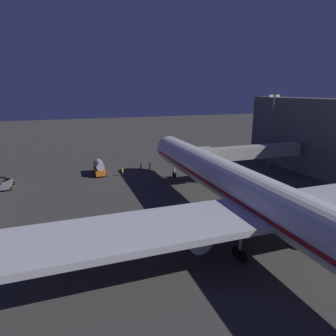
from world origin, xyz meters
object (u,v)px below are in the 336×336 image
at_px(apron_floodlight_mast, 271,125).
at_px(traffic_cone_nose_port, 175,169).
at_px(ground_crew_marshaller_fwd, 122,172).
at_px(airliner_at_gate, 260,199).
at_px(jet_bridge, 243,153).
at_px(fuel_tanker, 99,167).
at_px(belt_loader, 7,184).
at_px(traffic_cone_nose_starboard, 157,171).
at_px(ground_crew_near_nose_gear, 150,165).
at_px(ground_crew_by_belt_loader, 141,166).

bearing_deg(apron_floodlight_mast, traffic_cone_nose_port, -9.19).
xyz_separation_m(apron_floodlight_mast, ground_crew_marshaller_fwd, (35.78, -2.98, -8.96)).
xyz_separation_m(airliner_at_gate, jet_bridge, (-12.75, -23.00, 0.09)).
height_order(apron_floodlight_mast, fuel_tanker, apron_floodlight_mast).
relative_size(airliner_at_gate, belt_loader, 8.15).
bearing_deg(traffic_cone_nose_port, fuel_tanker, -7.36).
xyz_separation_m(belt_loader, traffic_cone_nose_starboard, (-30.52, -1.32, -0.57)).
xyz_separation_m(jet_bridge, ground_crew_near_nose_gear, (15.82, -14.27, -4.76)).
bearing_deg(ground_crew_near_nose_gear, traffic_cone_nose_port, 153.21).
xyz_separation_m(airliner_at_gate, traffic_cone_nose_starboard, (2.20, -34.61, -5.37)).
bearing_deg(airliner_at_gate, apron_floodlight_mast, -129.59).
distance_m(apron_floodlight_mast, traffic_cone_nose_port, 25.52).
height_order(airliner_at_gate, traffic_cone_nose_port, airliner_at_gate).
relative_size(airliner_at_gate, fuel_tanker, 12.53).
xyz_separation_m(jet_bridge, belt_loader, (45.47, -10.29, -4.89)).
relative_size(fuel_tanker, ground_crew_near_nose_gear, 3.17).
height_order(belt_loader, ground_crew_marshaller_fwd, belt_loader).
bearing_deg(ground_crew_by_belt_loader, apron_floodlight_mast, 168.56).
distance_m(jet_bridge, belt_loader, 46.88).
distance_m(belt_loader, traffic_cone_nose_starboard, 30.55).
distance_m(ground_crew_marshaller_fwd, traffic_cone_nose_port, 12.53).
height_order(ground_crew_marshaller_fwd, traffic_cone_nose_starboard, ground_crew_marshaller_fwd).
bearing_deg(jet_bridge, ground_crew_near_nose_gear, -42.05).
height_order(fuel_tanker, ground_crew_marshaller_fwd, fuel_tanker).
height_order(airliner_at_gate, traffic_cone_nose_starboard, airliner_at_gate).
relative_size(apron_floodlight_mast, ground_crew_by_belt_loader, 10.00).
height_order(ground_crew_near_nose_gear, ground_crew_by_belt_loader, ground_crew_near_nose_gear).
bearing_deg(traffic_cone_nose_starboard, belt_loader, 2.47).
height_order(ground_crew_by_belt_loader, traffic_cone_nose_starboard, ground_crew_by_belt_loader).
bearing_deg(traffic_cone_nose_port, apron_floodlight_mast, 170.81).
bearing_deg(ground_crew_marshaller_fwd, ground_crew_by_belt_loader, -146.65).
bearing_deg(apron_floodlight_mast, belt_loader, -2.41).
height_order(airliner_at_gate, ground_crew_by_belt_loader, airliner_at_gate).
distance_m(apron_floodlight_mast, fuel_tanker, 41.63).
height_order(belt_loader, ground_crew_by_belt_loader, belt_loader).
height_order(jet_bridge, traffic_cone_nose_port, jet_bridge).
relative_size(traffic_cone_nose_port, traffic_cone_nose_starboard, 1.00).
bearing_deg(apron_floodlight_mast, fuel_tanker, -8.42).
height_order(airliner_at_gate, belt_loader, airliner_at_gate).
relative_size(jet_bridge, fuel_tanker, 4.28).
height_order(jet_bridge, ground_crew_marshaller_fwd, jet_bridge).
xyz_separation_m(ground_crew_near_nose_gear, traffic_cone_nose_starboard, (-0.87, 2.66, -0.70)).
bearing_deg(airliner_at_gate, traffic_cone_nose_starboard, -86.36).
xyz_separation_m(fuel_tanker, traffic_cone_nose_starboard, (-12.65, 2.20, -1.37)).
bearing_deg(ground_crew_near_nose_gear, jet_bridge, 137.95).
bearing_deg(ground_crew_marshaller_fwd, traffic_cone_nose_port, -176.37).
xyz_separation_m(belt_loader, ground_crew_by_belt_loader, (-27.39, -3.79, 0.09)).
distance_m(airliner_at_gate, ground_crew_by_belt_loader, 37.75).
bearing_deg(traffic_cone_nose_starboard, fuel_tanker, -9.88).
relative_size(belt_loader, ground_crew_marshaller_fwd, 4.63).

